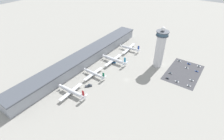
# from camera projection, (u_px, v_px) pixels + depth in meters

# --- Properties ---
(ground_plane) EXTENTS (1000.00, 1000.00, 0.00)m
(ground_plane) POSITION_uv_depth(u_px,v_px,m) (126.00, 80.00, 219.82)
(ground_plane) COLOR #9E9B93
(terminal_building) EXTENTS (235.77, 25.00, 15.62)m
(terminal_building) POSITION_uv_depth(u_px,v_px,m) (85.00, 58.00, 248.50)
(terminal_building) COLOR #9399A3
(terminal_building) RESTS_ON ground
(control_tower) EXTENTS (16.37, 16.37, 56.67)m
(control_tower) POSITION_uv_depth(u_px,v_px,m) (160.00, 48.00, 231.67)
(control_tower) COLOR silver
(control_tower) RESTS_ON ground
(parking_lot_surface) EXTENTS (64.00, 40.00, 0.01)m
(parking_lot_surface) POSITION_uv_depth(u_px,v_px,m) (184.00, 72.00, 233.17)
(parking_lot_surface) COLOR #424247
(parking_lot_surface) RESTS_ON ground
(airplane_gate_alpha) EXTENTS (34.14, 37.71, 13.61)m
(airplane_gate_alpha) POSITION_uv_depth(u_px,v_px,m) (72.00, 91.00, 195.27)
(airplane_gate_alpha) COLOR silver
(airplane_gate_alpha) RESTS_ON ground
(airplane_gate_bravo) EXTENTS (33.88, 33.67, 11.64)m
(airplane_gate_bravo) POSITION_uv_depth(u_px,v_px,m) (94.00, 73.00, 224.10)
(airplane_gate_bravo) COLOR silver
(airplane_gate_bravo) RESTS_ON ground
(airplane_gate_charlie) EXTENTS (38.65, 39.18, 14.32)m
(airplane_gate_charlie) POSITION_uv_depth(u_px,v_px,m) (114.00, 60.00, 251.14)
(airplane_gate_charlie) COLOR silver
(airplane_gate_charlie) RESTS_ON ground
(airplane_gate_delta) EXTENTS (40.05, 33.80, 12.16)m
(airplane_gate_delta) POSITION_uv_depth(u_px,v_px,m) (129.00, 48.00, 281.53)
(airplane_gate_delta) COLOR silver
(airplane_gate_delta) RESTS_ON ground
(service_truck_catering) EXTENTS (4.65, 6.12, 2.73)m
(service_truck_catering) POSITION_uv_depth(u_px,v_px,m) (114.00, 62.00, 252.26)
(service_truck_catering) COLOR black
(service_truck_catering) RESTS_ON ground
(service_truck_fuel) EXTENTS (7.98, 7.07, 2.85)m
(service_truck_fuel) POSITION_uv_depth(u_px,v_px,m) (89.00, 86.00, 208.66)
(service_truck_fuel) COLOR black
(service_truck_fuel) RESTS_ON ground
(car_white_wagon) EXTENTS (1.90, 4.53, 1.46)m
(car_white_wagon) POSITION_uv_depth(u_px,v_px,m) (189.00, 64.00, 249.80)
(car_white_wagon) COLOR black
(car_white_wagon) RESTS_ON ground
(car_navy_sedan) EXTENTS (1.90, 4.82, 1.48)m
(car_navy_sedan) POSITION_uv_depth(u_px,v_px,m) (170.00, 73.00, 230.94)
(car_navy_sedan) COLOR black
(car_navy_sedan) RESTS_ON ground
(car_red_hatchback) EXTENTS (1.80, 4.25, 1.37)m
(car_red_hatchback) POSITION_uv_depth(u_px,v_px,m) (197.00, 71.00, 234.60)
(car_red_hatchback) COLOR black
(car_red_hatchback) RESTS_ON ground
(car_green_van) EXTENTS (1.79, 4.17, 1.38)m
(car_green_van) POSITION_uv_depth(u_px,v_px,m) (189.00, 86.00, 209.48)
(car_green_van) COLOR black
(car_green_van) RESTS_ON ground
(car_silver_sedan) EXTENTS (2.07, 4.75, 1.60)m
(car_silver_sedan) POSITION_uv_depth(u_px,v_px,m) (199.00, 66.00, 243.99)
(car_silver_sedan) COLOR black
(car_silver_sedan) RESTS_ON ground
(car_maroon_suv) EXTENTS (1.92, 4.83, 1.49)m
(car_maroon_suv) POSITION_uv_depth(u_px,v_px,m) (179.00, 61.00, 256.14)
(car_maroon_suv) COLOR black
(car_maroon_suv) RESTS_ON ground
(car_black_suv) EXTENTS (2.05, 4.39, 1.53)m
(car_black_suv) POSITION_uv_depth(u_px,v_px,m) (187.00, 68.00, 241.13)
(car_black_suv) COLOR black
(car_black_suv) RESTS_ON ground
(car_blue_compact) EXTENTS (1.78, 4.12, 1.50)m
(car_blue_compact) POSITION_uv_depth(u_px,v_px,m) (167.00, 78.00, 221.58)
(car_blue_compact) COLOR black
(car_blue_compact) RESTS_ON ground
(car_grey_coupe) EXTENTS (1.99, 4.79, 1.36)m
(car_grey_coupe) POSITION_uv_depth(u_px,v_px,m) (192.00, 80.00, 218.21)
(car_grey_coupe) COLOR black
(car_grey_coupe) RESTS_ON ground
(car_yellow_taxi) EXTENTS (1.90, 4.60, 1.60)m
(car_yellow_taxi) POSITION_uv_depth(u_px,v_px,m) (177.00, 82.00, 215.89)
(car_yellow_taxi) COLOR black
(car_yellow_taxi) RESTS_ON ground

